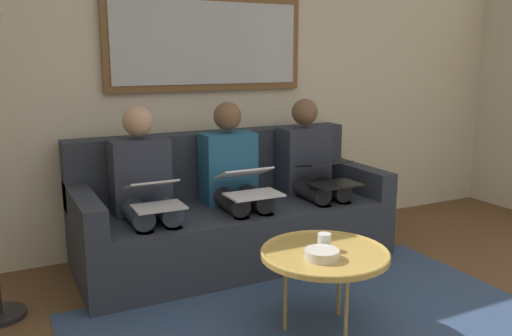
# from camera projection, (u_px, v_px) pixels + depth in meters

# --- Properties ---
(wall_rear) EXTENTS (6.00, 0.12, 2.60)m
(wall_rear) POSITION_uv_depth(u_px,v_px,m) (204.00, 77.00, 4.08)
(wall_rear) COLOR beige
(wall_rear) RESTS_ON ground_plane
(area_rug) EXTENTS (2.60, 1.80, 0.01)m
(area_rug) POSITION_uv_depth(u_px,v_px,m) (328.00, 335.00, 2.82)
(area_rug) COLOR #33476B
(area_rug) RESTS_ON ground_plane
(couch) EXTENTS (2.20, 0.90, 0.90)m
(couch) POSITION_uv_depth(u_px,v_px,m) (230.00, 216.00, 3.86)
(couch) COLOR #2D333D
(couch) RESTS_ON ground_plane
(framed_mirror) EXTENTS (1.55, 0.05, 0.70)m
(framed_mirror) POSITION_uv_depth(u_px,v_px,m) (207.00, 43.00, 3.95)
(framed_mirror) COLOR brown
(coffee_table) EXTENTS (0.68, 0.68, 0.46)m
(coffee_table) POSITION_uv_depth(u_px,v_px,m) (324.00, 254.00, 2.77)
(coffee_table) COLOR tan
(coffee_table) RESTS_ON ground_plane
(cup) EXTENTS (0.07, 0.07, 0.09)m
(cup) POSITION_uv_depth(u_px,v_px,m) (324.00, 242.00, 2.79)
(cup) COLOR silver
(cup) RESTS_ON coffee_table
(bowl) EXTENTS (0.18, 0.18, 0.05)m
(bowl) POSITION_uv_depth(u_px,v_px,m) (322.00, 254.00, 2.66)
(bowl) COLOR beige
(bowl) RESTS_ON coffee_table
(person_left) EXTENTS (0.38, 0.58, 1.14)m
(person_left) POSITION_uv_depth(u_px,v_px,m) (311.00, 170.00, 4.02)
(person_left) COLOR #2D3342
(person_left) RESTS_ON couch
(laptop_black) EXTENTS (0.35, 0.37, 0.16)m
(laptop_black) POSITION_uv_depth(u_px,v_px,m) (329.00, 173.00, 3.81)
(laptop_black) COLOR black
(person_middle) EXTENTS (0.38, 0.58, 1.14)m
(person_middle) POSITION_uv_depth(u_px,v_px,m) (234.00, 178.00, 3.74)
(person_middle) COLOR #235B84
(person_middle) RESTS_ON couch
(laptop_white) EXTENTS (0.36, 0.39, 0.17)m
(laptop_white) POSITION_uv_depth(u_px,v_px,m) (248.00, 182.00, 3.54)
(laptop_white) COLOR white
(person_right) EXTENTS (0.38, 0.58, 1.14)m
(person_right) POSITION_uv_depth(u_px,v_px,m) (145.00, 188.00, 3.46)
(person_right) COLOR #2D3342
(person_right) RESTS_ON couch
(laptop_silver) EXTENTS (0.30, 0.36, 0.15)m
(laptop_silver) POSITION_uv_depth(u_px,v_px,m) (155.00, 194.00, 3.25)
(laptop_silver) COLOR silver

